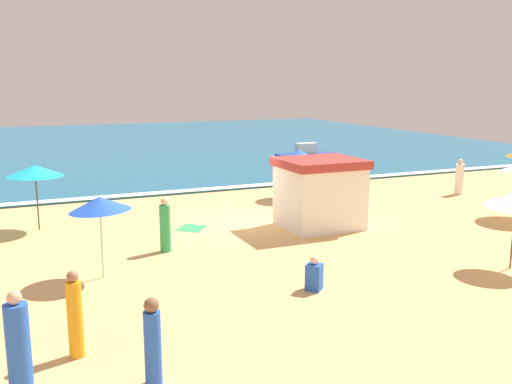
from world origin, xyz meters
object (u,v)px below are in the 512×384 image
object	(u,v)px
lifeguard_cabana	(320,193)
beachgoer_11	(459,178)
beachgoer_3	(18,347)
beachgoer_5	(75,316)
beach_umbrella_6	(35,171)
small_boat_0	(306,156)
beachgoer_2	(153,343)
beach_umbrella_2	(100,204)
beachgoer_4	(165,226)
beach_umbrella_7	(299,154)
beachgoer_8	(314,275)

from	to	relation	value
lifeguard_cabana	beachgoer_11	bearing A→B (deg)	16.98
beachgoer_3	beachgoer_5	world-z (taller)	beachgoer_3
beach_umbrella_6	small_boat_0	world-z (taller)	beach_umbrella_6
beachgoer_2	beachgoer_3	world-z (taller)	beachgoer_3
lifeguard_cabana	beachgoer_2	world-z (taller)	lifeguard_cabana
beach_umbrella_2	small_boat_0	size ratio (longest dim) A/B	0.58
beachgoer_4	beachgoer_11	distance (m)	15.05
beach_umbrella_7	beachgoer_3	bearing A→B (deg)	-132.89
beach_umbrella_7	beachgoer_3	world-z (taller)	beach_umbrella_7
lifeguard_cabana	small_boat_0	bearing A→B (deg)	63.48
beach_umbrella_2	beach_umbrella_6	size ratio (longest dim) A/B	0.97
beachgoer_5	beachgoer_4	bearing A→B (deg)	61.46
beachgoer_2	beachgoer_4	distance (m)	7.85
beachgoer_8	beachgoer_5	bearing A→B (deg)	-167.38
lifeguard_cabana	beachgoer_4	size ratio (longest dim) A/B	1.65
beach_umbrella_6	small_boat_0	distance (m)	19.46
beach_umbrella_7	beachgoer_5	size ratio (longest dim) A/B	1.39
beachgoer_5	beachgoer_11	bearing A→B (deg)	27.80
beachgoer_4	small_boat_0	bearing A→B (deg)	49.23
beach_umbrella_2	beachgoer_4	xyz separation A→B (m)	(2.12, 1.68, -1.21)
lifeguard_cabana	beach_umbrella_2	bearing A→B (deg)	-162.87
beachgoer_5	beachgoer_8	distance (m)	5.99
beach_umbrella_7	beachgoer_3	size ratio (longest dim) A/B	1.31
beachgoer_11	beach_umbrella_2	bearing A→B (deg)	-162.95
beachgoer_8	small_boat_0	xyz separation A→B (m)	(10.25, 19.55, 0.12)
beach_umbrella_7	beachgoer_8	xyz separation A→B (m)	(-4.88, -10.30, -1.57)
beachgoer_5	beach_umbrella_7	bearing A→B (deg)	47.28
beach_umbrella_2	beachgoer_5	xyz separation A→B (m)	(-1.13, -4.29, -1.19)
beachgoer_3	beachgoer_5	size ratio (longest dim) A/B	1.07
beachgoer_3	beach_umbrella_6	bearing A→B (deg)	85.88
beachgoer_2	lifeguard_cabana	bearing A→B (deg)	46.31
beachgoer_2	beachgoer_3	distance (m)	2.17
beachgoer_11	beachgoer_4	bearing A→B (deg)	-166.70
beachgoer_3	small_boat_0	xyz separation A→B (m)	(17.08, 21.86, -0.34)
lifeguard_cabana	beach_umbrella_6	world-z (taller)	lifeguard_cabana
beach_umbrella_7	beach_umbrella_6	bearing A→B (deg)	-173.10
beach_umbrella_2	beachgoer_2	world-z (taller)	beach_umbrella_2
beach_umbrella_2	beachgoer_4	distance (m)	2.96
beach_umbrella_6	beachgoer_2	xyz separation A→B (m)	(1.28, -11.85, -1.32)
beach_umbrella_2	beachgoer_11	size ratio (longest dim) A/B	1.37
beachgoer_2	small_boat_0	xyz separation A→B (m)	(14.98, 22.43, -0.27)
beachgoer_2	beachgoer_5	size ratio (longest dim) A/B	0.92
beach_umbrella_6	beachgoer_2	bearing A→B (deg)	-83.82
lifeguard_cabana	beachgoer_5	xyz separation A→B (m)	(-9.03, -6.73, -0.44)
small_boat_0	beachgoer_11	bearing A→B (deg)	-80.97
beachgoer_4	beachgoer_11	xyz separation A→B (m)	(14.64, 3.46, -0.04)
beachgoer_2	beachgoer_11	size ratio (longest dim) A/B	0.96
beach_umbrella_7	small_boat_0	world-z (taller)	beach_umbrella_7
beach_umbrella_2	lifeguard_cabana	bearing A→B (deg)	17.13
beachgoer_2	beachgoer_11	xyz separation A→B (m)	(16.79, 11.01, -0.01)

